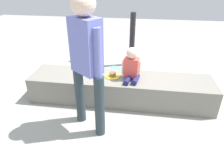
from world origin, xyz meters
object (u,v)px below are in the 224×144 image
(gift_bag, at_px, (117,76))
(handbag_black_leather, at_px, (85,77))
(child_seated, at_px, (132,66))
(adult_standing, at_px, (86,55))
(party_cup_red, at_px, (72,59))
(cake_plate, at_px, (113,75))
(water_bottle_near_gift, at_px, (154,78))

(gift_bag, distance_m, handbag_black_leather, 0.58)
(gift_bag, relative_size, handbag_black_leather, 1.03)
(child_seated, relative_size, gift_bag, 1.39)
(child_seated, xyz_separation_m, gift_bag, (-0.27, 0.52, -0.46))
(adult_standing, bearing_deg, child_seated, 53.23)
(child_seated, distance_m, party_cup_red, 2.02)
(cake_plate, xyz_separation_m, gift_bag, (0.01, 0.49, -0.27))
(gift_bag, bearing_deg, water_bottle_near_gift, 11.91)
(adult_standing, distance_m, water_bottle_near_gift, 1.82)
(cake_plate, distance_m, gift_bag, 0.56)
(adult_standing, xyz_separation_m, party_cup_red, (-0.91, 2.00, -0.97))
(gift_bag, relative_size, water_bottle_near_gift, 1.86)
(child_seated, distance_m, handbag_black_leather, 1.10)
(child_seated, relative_size, cake_plate, 2.16)
(handbag_black_leather, bearing_deg, child_seated, -29.55)
(child_seated, relative_size, party_cup_red, 5.13)
(child_seated, xyz_separation_m, handbag_black_leather, (-0.85, 0.48, -0.50))
(adult_standing, xyz_separation_m, cake_plate, (0.20, 0.67, -0.59))
(gift_bag, bearing_deg, adult_standing, -100.40)
(cake_plate, bearing_deg, water_bottle_near_gift, 43.28)
(child_seated, xyz_separation_m, party_cup_red, (-1.39, 1.36, -0.56))
(cake_plate, relative_size, water_bottle_near_gift, 1.20)
(gift_bag, height_order, water_bottle_near_gift, gift_bag)
(party_cup_red, bearing_deg, adult_standing, -65.60)
(cake_plate, distance_m, water_bottle_near_gift, 0.98)
(water_bottle_near_gift, distance_m, party_cup_red, 1.92)
(cake_plate, height_order, water_bottle_near_gift, cake_plate)
(child_seated, height_order, cake_plate, child_seated)
(party_cup_red, relative_size, handbag_black_leather, 0.28)
(handbag_black_leather, bearing_deg, cake_plate, -38.92)
(child_seated, height_order, party_cup_red, child_seated)
(water_bottle_near_gift, xyz_separation_m, handbag_black_leather, (-1.24, -0.17, 0.02))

